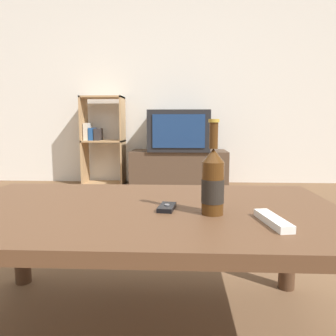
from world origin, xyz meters
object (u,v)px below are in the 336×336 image
(bookshelf, at_px, (101,139))
(cell_phone, at_px, (167,207))
(remote_control, at_px, (273,220))
(tv_stand, at_px, (179,169))
(beer_bottle, at_px, (213,182))
(television, at_px, (179,131))

(bookshelf, xyz_separation_m, cell_phone, (0.93, -2.85, -0.09))
(bookshelf, xyz_separation_m, remote_control, (1.22, -2.99, -0.08))
(tv_stand, bearing_deg, remote_control, -84.16)
(remote_control, bearing_deg, bookshelf, 102.94)
(beer_bottle, bearing_deg, cell_phone, 161.33)
(beer_bottle, xyz_separation_m, cell_phone, (-0.14, 0.05, -0.09))
(television, xyz_separation_m, cell_phone, (-0.00, -2.74, -0.19))
(tv_stand, height_order, bookshelf, bookshelf)
(television, bearing_deg, tv_stand, 90.00)
(television, distance_m, beer_bottle, 2.79)
(beer_bottle, bearing_deg, tv_stand, 92.84)
(tv_stand, relative_size, beer_bottle, 3.83)
(bookshelf, bearing_deg, beer_bottle, -69.79)
(tv_stand, height_order, cell_phone, cell_phone)
(cell_phone, bearing_deg, tv_stand, 97.43)
(beer_bottle, bearing_deg, remote_control, -30.57)
(bookshelf, bearing_deg, remote_control, -67.75)
(tv_stand, bearing_deg, television, -90.00)
(television, relative_size, cell_phone, 6.52)
(cell_phone, relative_size, remote_control, 0.57)
(tv_stand, bearing_deg, bookshelf, 173.46)
(remote_control, bearing_deg, beer_bottle, 140.12)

